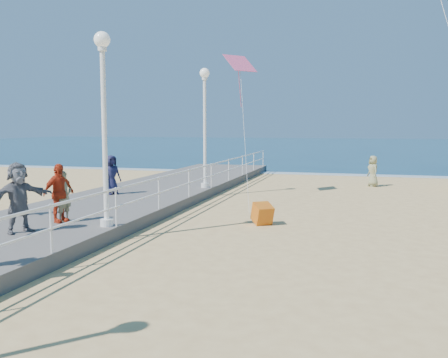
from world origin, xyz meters
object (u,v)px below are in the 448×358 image
(spectator_3, at_px, (59,193))
(box_kite, at_px, (262,216))
(spectator_5, at_px, (19,198))
(lamp_post_mid, at_px, (104,109))
(spectator_6, at_px, (64,196))
(spectator_4, at_px, (111,175))
(lamp_post_far, at_px, (205,115))
(spectator_7, at_px, (21,192))
(beach_walker_c, at_px, (373,171))

(spectator_3, relative_size, box_kite, 2.85)
(spectator_5, bearing_deg, lamp_post_mid, -26.46)
(spectator_6, bearing_deg, box_kite, -48.64)
(spectator_5, bearing_deg, spectator_3, 18.82)
(spectator_4, distance_m, box_kite, 7.30)
(lamp_post_far, bearing_deg, spectator_3, -100.19)
(spectator_4, xyz_separation_m, box_kite, (6.77, -2.58, -0.90))
(spectator_3, relative_size, spectator_6, 1.15)
(spectator_3, height_order, spectator_7, spectator_3)
(spectator_5, xyz_separation_m, spectator_7, (-1.58, 2.12, -0.19))
(spectator_4, relative_size, spectator_6, 1.08)
(spectator_4, xyz_separation_m, spectator_7, (-0.38, -5.12, -0.07))
(lamp_post_far, height_order, box_kite, lamp_post_far)
(spectator_6, xyz_separation_m, box_kite, (5.31, 2.99, -0.84))
(spectator_7, bearing_deg, spectator_6, -70.10)
(spectator_4, relative_size, spectator_5, 0.86)
(lamp_post_far, bearing_deg, beach_walker_c, 38.18)
(beach_walker_c, bearing_deg, spectator_6, -58.84)
(spectator_4, xyz_separation_m, beach_walker_c, (10.38, 8.93, -0.39))
(spectator_6, bearing_deg, spectator_7, 88.51)
(beach_walker_c, relative_size, box_kite, 2.71)
(lamp_post_far, xyz_separation_m, spectator_5, (-1.79, -10.36, -2.33))
(spectator_6, height_order, spectator_7, spectator_6)
(lamp_post_far, xyz_separation_m, spectator_7, (-3.37, -8.25, -2.53))
(lamp_post_far, relative_size, spectator_4, 3.32)
(spectator_5, bearing_deg, beach_walker_c, -3.33)
(spectator_3, height_order, box_kite, spectator_3)
(spectator_5, height_order, box_kite, spectator_5)
(spectator_3, relative_size, spectator_4, 1.07)
(lamp_post_far, height_order, beach_walker_c, lamp_post_far)
(spectator_6, height_order, box_kite, spectator_6)
(spectator_3, xyz_separation_m, box_kite, (5.37, 3.17, -0.95))
(lamp_post_mid, bearing_deg, beach_walker_c, 63.50)
(lamp_post_far, bearing_deg, spectator_6, -100.04)
(spectator_7, bearing_deg, spectator_4, 29.22)
(beach_walker_c, bearing_deg, lamp_post_far, -79.06)
(box_kite, bearing_deg, beach_walker_c, 36.55)
(lamp_post_mid, bearing_deg, spectator_3, 175.41)
(spectator_5, relative_size, box_kite, 3.10)
(spectator_3, distance_m, spectator_4, 5.92)
(beach_walker_c, height_order, box_kite, beach_walker_c)
(spectator_3, xyz_separation_m, spectator_5, (-0.19, -1.49, 0.07))
(spectator_6, bearing_deg, lamp_post_far, 1.98)
(lamp_post_far, bearing_deg, spectator_7, -112.25)
(lamp_post_far, xyz_separation_m, spectator_4, (-3.00, -3.12, -2.46))
(lamp_post_far, height_order, spectator_7, lamp_post_far)
(lamp_post_far, xyz_separation_m, beach_walker_c, (7.38, 5.80, -2.85))
(lamp_post_far, xyz_separation_m, spectator_6, (-1.54, -8.69, -2.52))
(lamp_post_far, xyz_separation_m, spectator_3, (-1.59, -8.87, -2.41))
(spectator_5, height_order, spectator_7, spectator_5)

